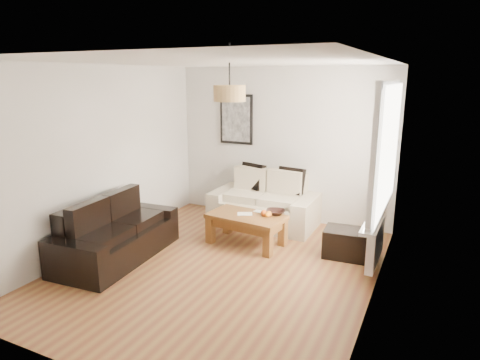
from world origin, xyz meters
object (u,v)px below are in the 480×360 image
at_px(loveseat_cream, 264,200).
at_px(ottoman, 350,244).
at_px(sofa_leather, 116,231).
at_px(coffee_table, 246,229).

bearing_deg(loveseat_cream, ottoman, -24.19).
xyz_separation_m(sofa_leather, ottoman, (2.88, 1.40, -0.20)).
distance_m(coffee_table, ottoman, 1.49).
xyz_separation_m(sofa_leather, coffee_table, (1.40, 1.20, -0.16)).
height_order(sofa_leather, coffee_table, sofa_leather).
bearing_deg(sofa_leather, loveseat_cream, -35.91).
height_order(loveseat_cream, coffee_table, loveseat_cream).
bearing_deg(sofa_leather, coffee_table, -53.41).
bearing_deg(coffee_table, loveseat_cream, 95.65).
relative_size(sofa_leather, ottoman, 2.64).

